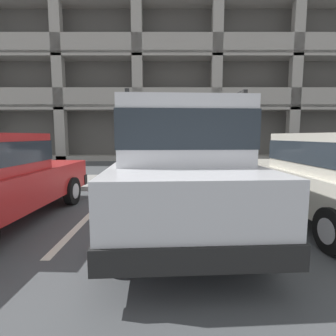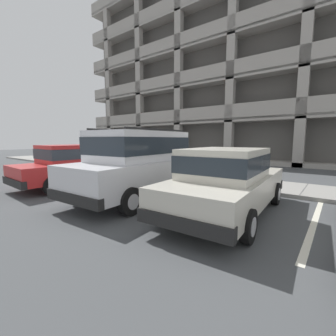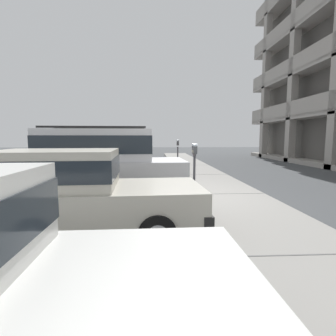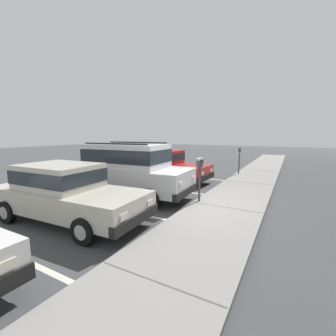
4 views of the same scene
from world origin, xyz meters
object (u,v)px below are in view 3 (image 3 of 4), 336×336
at_px(parking_meter_near, 194,156).
at_px(parking_meter_far, 178,150).
at_px(dark_hatchback, 69,191).
at_px(silver_suv, 99,162).
at_px(red_sedan, 109,161).

height_order(parking_meter_near, parking_meter_far, parking_meter_far).
relative_size(dark_hatchback, parking_meter_far, 3.03).
bearing_deg(parking_meter_far, dark_hatchback, -16.56).
distance_m(silver_suv, parking_meter_near, 2.74).
xyz_separation_m(silver_suv, red_sedan, (-3.13, -0.27, -0.27)).
xyz_separation_m(parking_meter_near, parking_meter_far, (-6.04, 0.05, -0.09)).
bearing_deg(parking_meter_near, red_sedan, -132.87).
height_order(dark_hatchback, parking_meter_near, parking_meter_near).
bearing_deg(dark_hatchback, silver_suv, 177.86).
xyz_separation_m(red_sedan, parking_meter_near, (2.77, 2.98, 0.38)).
height_order(silver_suv, parking_meter_near, silver_suv).
distance_m(red_sedan, dark_hatchback, 5.84).
relative_size(red_sedan, dark_hatchback, 0.99).
bearing_deg(red_sedan, parking_meter_far, 139.54).
bearing_deg(dark_hatchback, parking_meter_near, 135.79).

